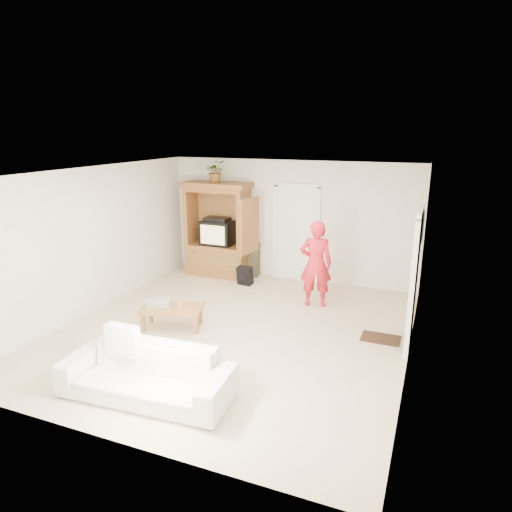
{
  "coord_description": "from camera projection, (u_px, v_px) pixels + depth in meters",
  "views": [
    {
      "loc": [
        2.93,
        -6.3,
        3.23
      ],
      "look_at": [
        0.16,
        0.6,
        1.15
      ],
      "focal_mm": 32.0,
      "sensor_mm": 36.0,
      "label": 1
    }
  ],
  "objects": [
    {
      "name": "floor",
      "position": [
        234.0,
        331.0,
        7.56
      ],
      "size": [
        6.0,
        6.0,
        0.0
      ],
      "primitive_type": "plane",
      "color": "tan",
      "rests_on": "ground"
    },
    {
      "name": "ceiling",
      "position": [
        231.0,
        172.0,
        6.86
      ],
      "size": [
        6.0,
        6.0,
        0.0
      ],
      "primitive_type": "plane",
      "rotation": [
        3.14,
        0.0,
        0.0
      ],
      "color": "white",
      "rests_on": "floor"
    },
    {
      "name": "wall_back",
      "position": [
        290.0,
        221.0,
        9.89
      ],
      "size": [
        5.5,
        0.0,
        5.5
      ],
      "primitive_type": "plane",
      "rotation": [
        1.57,
        0.0,
        0.0
      ],
      "color": "silver",
      "rests_on": "floor"
    },
    {
      "name": "wall_front",
      "position": [
        106.0,
        330.0,
        4.53
      ],
      "size": [
        5.5,
        0.0,
        5.5
      ],
      "primitive_type": "plane",
      "rotation": [
        -1.57,
        0.0,
        0.0
      ],
      "color": "silver",
      "rests_on": "floor"
    },
    {
      "name": "wall_left",
      "position": [
        94.0,
        240.0,
        8.19
      ],
      "size": [
        0.0,
        6.0,
        6.0
      ],
      "primitive_type": "plane",
      "rotation": [
        1.57,
        0.0,
        1.57
      ],
      "color": "silver",
      "rests_on": "floor"
    },
    {
      "name": "wall_right",
      "position": [
        416.0,
        276.0,
        6.22
      ],
      "size": [
        0.0,
        6.0,
        6.0
      ],
      "primitive_type": "plane",
      "rotation": [
        1.57,
        0.0,
        -1.57
      ],
      "color": "silver",
      "rests_on": "floor"
    },
    {
      "name": "armoire",
      "position": [
        219.0,
        236.0,
        10.26
      ],
      "size": [
        1.82,
        1.14,
        2.1
      ],
      "color": "brown",
      "rests_on": "floor"
    },
    {
      "name": "door_back",
      "position": [
        296.0,
        234.0,
        9.88
      ],
      "size": [
        0.85,
        0.05,
        2.04
      ],
      "primitive_type": "cube",
      "color": "white",
      "rests_on": "floor"
    },
    {
      "name": "doorway_right",
      "position": [
        414.0,
        282.0,
        6.84
      ],
      "size": [
        0.05,
        0.9,
        2.04
      ],
      "primitive_type": "cube",
      "color": "black",
      "rests_on": "floor"
    },
    {
      "name": "framed_picture",
      "position": [
        423.0,
        227.0,
        7.84
      ],
      "size": [
        0.03,
        0.6,
        0.48
      ],
      "primitive_type": "cube",
      "color": "black",
      "rests_on": "wall_right"
    },
    {
      "name": "doormat",
      "position": [
        380.0,
        338.0,
        7.26
      ],
      "size": [
        0.6,
        0.4,
        0.02
      ],
      "primitive_type": "cube",
      "color": "#382316",
      "rests_on": "floor"
    },
    {
      "name": "plant",
      "position": [
        216.0,
        171.0,
        9.85
      ],
      "size": [
        0.57,
        0.55,
        0.48
      ],
      "primitive_type": "imported",
      "rotation": [
        0.0,
        0.0,
        0.56
      ],
      "color": "#4C7238",
      "rests_on": "armoire"
    },
    {
      "name": "man",
      "position": [
        316.0,
        264.0,
        8.43
      ],
      "size": [
        0.68,
        0.53,
        1.64
      ],
      "primitive_type": "imported",
      "rotation": [
        0.0,
        0.0,
        3.39
      ],
      "color": "red",
      "rests_on": "floor"
    },
    {
      "name": "sofa",
      "position": [
        146.0,
        373.0,
        5.64
      ],
      "size": [
        2.2,
        0.98,
        0.63
      ],
      "primitive_type": "imported",
      "rotation": [
        0.0,
        0.0,
        0.06
      ],
      "color": "silver",
      "rests_on": "floor"
    },
    {
      "name": "coffee_table",
      "position": [
        172.0,
        310.0,
        7.59
      ],
      "size": [
        1.12,
        0.82,
        0.37
      ],
      "rotation": [
        0.0,
        0.0,
        0.31
      ],
      "color": "#9C6B35",
      "rests_on": "floor"
    },
    {
      "name": "towel",
      "position": [
        159.0,
        303.0,
        7.66
      ],
      "size": [
        0.46,
        0.4,
        0.08
      ],
      "primitive_type": "cube",
      "rotation": [
        0.0,
        0.0,
        0.39
      ],
      "color": "#E54C55",
      "rests_on": "coffee_table"
    },
    {
      "name": "candle",
      "position": [
        180.0,
        304.0,
        7.56
      ],
      "size": [
        0.08,
        0.08,
        0.1
      ],
      "primitive_type": "cylinder",
      "color": "tan",
      "rests_on": "coffee_table"
    },
    {
      "name": "backpack_black",
      "position": [
        245.0,
        276.0,
        9.74
      ],
      "size": [
        0.34,
        0.23,
        0.39
      ],
      "primitive_type": null,
      "rotation": [
        0.0,
        0.0,
        -0.15
      ],
      "color": "black",
      "rests_on": "floor"
    },
    {
      "name": "backpack_olive",
      "position": [
        250.0,
        259.0,
        10.32
      ],
      "size": [
        0.44,
        0.35,
        0.77
      ],
      "primitive_type": null,
      "rotation": [
        0.0,
        0.0,
        0.12
      ],
      "color": "#47442B",
      "rests_on": "floor"
    }
  ]
}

